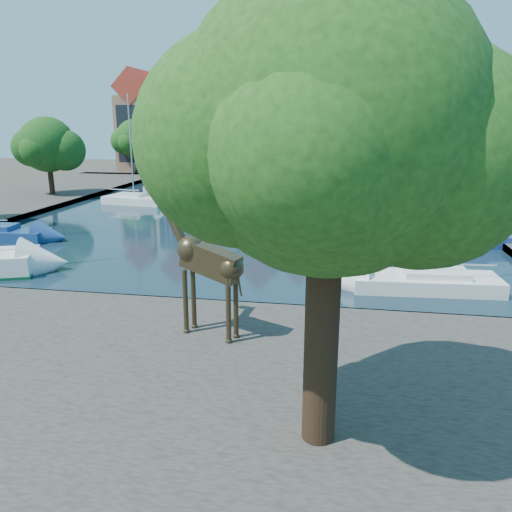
{
  "coord_description": "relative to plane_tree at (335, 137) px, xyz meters",
  "views": [
    {
      "loc": [
        7.8,
        -19.74,
        8.01
      ],
      "look_at": [
        4.66,
        -1.37,
        2.91
      ],
      "focal_mm": 35.0,
      "sensor_mm": 36.0,
      "label": 1
    }
  ],
  "objects": [
    {
      "name": "sailboat_right_d",
      "position": [
        7.38,
        48.86,
        -7.11
      ],
      "size": [
        4.28,
        1.69,
        6.84
      ],
      "color": "silver",
      "rests_on": "water_basin"
    },
    {
      "name": "sailboat_left_e",
      "position": [
        -22.62,
        53.01,
        -7.05
      ],
      "size": [
        6.76,
        3.79,
        10.05
      ],
      "color": "white",
      "rests_on": "water_basin"
    },
    {
      "name": "left_quay",
      "position": [
        -32.62,
        33.01,
        -7.42
      ],
      "size": [
        14.0,
        52.0,
        0.5
      ],
      "primitive_type": "cube",
      "color": "#46423D",
      "rests_on": "ground"
    },
    {
      "name": "far_tree_west",
      "position": [
        -21.52,
        59.5,
        -2.6
      ],
      "size": [
        6.76,
        5.2,
        7.36
      ],
      "color": "#332114",
      "rests_on": "far_quay"
    },
    {
      "name": "near_quay",
      "position": [
        -7.62,
        2.01,
        -7.42
      ],
      "size": [
        50.0,
        14.0,
        0.5
      ],
      "primitive_type": "cube",
      "color": "#46423D",
      "rests_on": "ground"
    },
    {
      "name": "far_tree_far_east",
      "position": [
        10.48,
        59.5,
        -2.6
      ],
      "size": [
        6.76,
        5.2,
        7.36
      ],
      "color": "#332114",
      "rests_on": "far_quay"
    },
    {
      "name": "townhouse_center",
      "position": [
        -11.62,
        64.99,
        0.69
      ],
      "size": [
        5.44,
        9.18,
        16.93
      ],
      "color": "brown",
      "rests_on": "far_quay"
    },
    {
      "name": "far_tree_mid_east",
      "position": [
        -5.52,
        59.5,
        -2.54
      ],
      "size": [
        7.02,
        5.4,
        7.52
      ],
      "color": "#332114",
      "rests_on": "far_quay"
    },
    {
      "name": "sailboat_left_b",
      "position": [
        -22.62,
        19.06,
        -7.02
      ],
      "size": [
        6.71,
        2.68,
        10.71
      ],
      "color": "navy",
      "rests_on": "water_basin"
    },
    {
      "name": "sailboat_right_b",
      "position": [
        7.38,
        22.92,
        -6.98
      ],
      "size": [
        8.52,
        3.91,
        13.61
      ],
      "color": "navy",
      "rests_on": "water_basin"
    },
    {
      "name": "townhouse_west_mid",
      "position": [
        -24.62,
        64.99,
        0.56
      ],
      "size": [
        5.94,
        9.18,
        16.79
      ],
      "color": "beige",
      "rests_on": "far_quay"
    },
    {
      "name": "townhouse_west_end",
      "position": [
        -30.62,
        64.99,
        -0.31
      ],
      "size": [
        5.44,
        9.18,
        14.93
      ],
      "color": "#8D664D",
      "rests_on": "far_quay"
    },
    {
      "name": "far_quay",
      "position": [
        -7.62,
        65.01,
        -7.42
      ],
      "size": [
        60.0,
        16.0,
        0.5
      ],
      "primitive_type": "cube",
      "color": "#46423D",
      "rests_on": "ground"
    },
    {
      "name": "side_tree_left_far",
      "position": [
        -29.51,
        37.0,
        -2.29
      ],
      "size": [
        7.28,
        5.6,
        7.88
      ],
      "color": "#332114",
      "rests_on": "left_quay"
    },
    {
      "name": "sailboat_left_d",
      "position": [
        -19.62,
        43.07,
        -7.09
      ],
      "size": [
        4.61,
        2.13,
        8.49
      ],
      "color": "silver",
      "rests_on": "water_basin"
    },
    {
      "name": "townhouse_east_end",
      "position": [
        7.38,
        64.99,
        -0.56
      ],
      "size": [
        5.44,
        9.18,
        14.43
      ],
      "color": "brown",
      "rests_on": "far_quay"
    },
    {
      "name": "giraffe_statue",
      "position": [
        -4.47,
        5.48,
        -4.36
      ],
      "size": [
        3.91,
        1.67,
        5.71
      ],
      "color": "#372E1B",
      "rests_on": "near_quay"
    },
    {
      "name": "plane_tree",
      "position": [
        0.0,
        0.0,
        0.0
      ],
      "size": [
        8.32,
        6.4,
        10.62
      ],
      "color": "#332114",
      "rests_on": "near_quay"
    },
    {
      "name": "sailboat_right_c",
      "position": [
        7.38,
        34.1,
        -7.13
      ],
      "size": [
        5.49,
        2.2,
        7.98
      ],
      "color": "silver",
      "rests_on": "water_basin"
    },
    {
      "name": "far_tree_east",
      "position": [
        2.49,
        59.5,
        -2.43
      ],
      "size": [
        7.54,
        5.8,
        7.84
      ],
      "color": "#332114",
      "rests_on": "far_quay"
    },
    {
      "name": "townhouse_east_mid",
      "position": [
        0.88,
        64.99,
        0.43
      ],
      "size": [
        6.43,
        9.18,
        16.65
      ],
      "color": "beige",
      "rests_on": "far_quay"
    },
    {
      "name": "water_basin",
      "position": [
        -7.62,
        33.01,
        -7.63
      ],
      "size": [
        38.0,
        50.0,
        0.08
      ],
      "primitive_type": "cube",
      "color": "black",
      "rests_on": "ground"
    },
    {
      "name": "townhouse_west_inner",
      "position": [
        -18.12,
        64.99,
        -0.32
      ],
      "size": [
        6.43,
        9.18,
        15.15
      ],
      "color": "silver",
      "rests_on": "far_quay"
    },
    {
      "name": "far_tree_mid_west",
      "position": [
        -13.51,
        59.5,
        -2.38
      ],
      "size": [
        7.8,
        6.0,
        8.0
      ],
      "color": "#332114",
      "rests_on": "far_quay"
    },
    {
      "name": "sailboat_left_c",
      "position": [
        -19.62,
        34.75,
        -7.02
      ],
      "size": [
        6.35,
        2.98,
        10.31
      ],
      "color": "silver",
      "rests_on": "water_basin"
    },
    {
      "name": "sailboat_right_a",
      "position": [
        4.38,
        13.17,
        -7.05
      ],
      "size": [
        7.04,
        2.85,
        10.93
      ],
      "color": "silver",
      "rests_on": "water_basin"
    },
    {
      "name": "ground",
      "position": [
        -7.62,
        9.01,
        -7.67
      ],
      "size": [
        160.0,
        160.0,
        0.0
      ],
      "primitive_type": "plane",
      "color": "#38332B",
      "rests_on": "ground"
    },
    {
      "name": "townhouse_east_inner",
      "position": [
        -5.62,
        64.99,
        0.06
      ],
      "size": [
        5.94,
        9.18,
        15.79
      ],
      "color": "tan",
      "rests_on": "far_quay"
    },
    {
      "name": "far_tree_far_west",
      "position": [
        -29.51,
        59.5,
        -2.49
      ],
      "size": [
        7.28,
        5.6,
        7.68
      ],
      "color": "#332114",
      "rests_on": "far_quay"
    }
  ]
}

